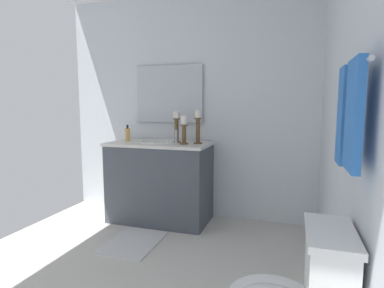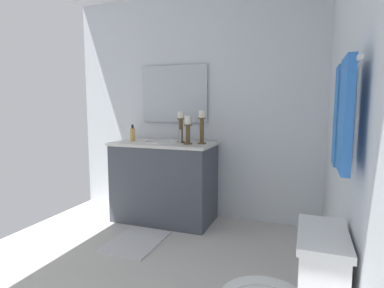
# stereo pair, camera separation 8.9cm
# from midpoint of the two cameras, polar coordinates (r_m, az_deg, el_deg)

# --- Properties ---
(floor) EXTENTS (2.77, 2.86, 0.02)m
(floor) POSITION_cam_midpoint_polar(r_m,az_deg,el_deg) (2.62, -12.29, -21.77)
(floor) COLOR beige
(floor) RESTS_ON ground
(wall_back) EXTENTS (2.77, 0.04, 2.45)m
(wall_back) POSITION_cam_midpoint_polar(r_m,az_deg,el_deg) (1.99, 25.19, 5.79)
(wall_back) COLOR silver
(wall_back) RESTS_ON ground
(wall_left) EXTENTS (0.04, 2.86, 2.45)m
(wall_left) POSITION_cam_midpoint_polar(r_m,az_deg,el_deg) (3.56, -1.53, 6.72)
(wall_left) COLOR silver
(wall_left) RESTS_ON ground
(vanity_cabinet) EXTENTS (0.58, 1.09, 0.85)m
(vanity_cabinet) POSITION_cam_midpoint_polar(r_m,az_deg,el_deg) (3.43, -6.56, -6.78)
(vanity_cabinet) COLOR #474C56
(vanity_cabinet) RESTS_ON ground
(sink_basin) EXTENTS (0.40, 0.40, 0.24)m
(sink_basin) POSITION_cam_midpoint_polar(r_m,az_deg,el_deg) (3.36, -6.64, -0.35)
(sink_basin) COLOR white
(sink_basin) RESTS_ON vanity_cabinet
(mirror) EXTENTS (0.02, 0.78, 0.63)m
(mirror) POSITION_cam_midpoint_polar(r_m,az_deg,el_deg) (3.59, -4.91, 9.02)
(mirror) COLOR silver
(candle_holder_tall) EXTENTS (0.09, 0.09, 0.34)m
(candle_holder_tall) POSITION_cam_midpoint_polar(r_m,az_deg,el_deg) (3.19, 0.28, 3.26)
(candle_holder_tall) COLOR brown
(candle_holder_tall) RESTS_ON vanity_cabinet
(candle_holder_short) EXTENTS (0.09, 0.09, 0.29)m
(candle_holder_short) POSITION_cam_midpoint_polar(r_m,az_deg,el_deg) (3.16, -2.27, 2.71)
(candle_holder_short) COLOR brown
(candle_holder_short) RESTS_ON vanity_cabinet
(candle_holder_mid) EXTENTS (0.09, 0.09, 0.33)m
(candle_holder_mid) POSITION_cam_midpoint_polar(r_m,az_deg,el_deg) (3.30, -3.60, 3.22)
(candle_holder_mid) COLOR brown
(candle_holder_mid) RESTS_ON vanity_cabinet
(soap_bottle) EXTENTS (0.06, 0.06, 0.18)m
(soap_bottle) POSITION_cam_midpoint_polar(r_m,az_deg,el_deg) (3.51, -12.31, 1.69)
(soap_bottle) COLOR #E5B259
(soap_bottle) RESTS_ON vanity_cabinet
(towel_bar) EXTENTS (0.55, 0.02, 0.02)m
(towel_bar) POSITION_cam_midpoint_polar(r_m,az_deg,el_deg) (1.44, 25.97, 12.38)
(towel_bar) COLOR silver
(towel_near_vanity) EXTENTS (0.16, 0.03, 0.44)m
(towel_near_vanity) POSITION_cam_midpoint_polar(r_m,az_deg,el_deg) (1.56, 24.22, 4.68)
(towel_near_vanity) COLOR blue
(towel_near_vanity) RESTS_ON towel_bar
(towel_center) EXTENTS (0.22, 0.03, 0.42)m
(towel_center) POSITION_cam_midpoint_polar(r_m,az_deg,el_deg) (1.29, 25.57, 4.73)
(towel_center) COLOR blue
(towel_center) RESTS_ON towel_bar
(bath_mat) EXTENTS (0.60, 0.44, 0.02)m
(bath_mat) POSITION_cam_midpoint_polar(r_m,az_deg,el_deg) (3.04, -11.53, -17.12)
(bath_mat) COLOR silver
(bath_mat) RESTS_ON ground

